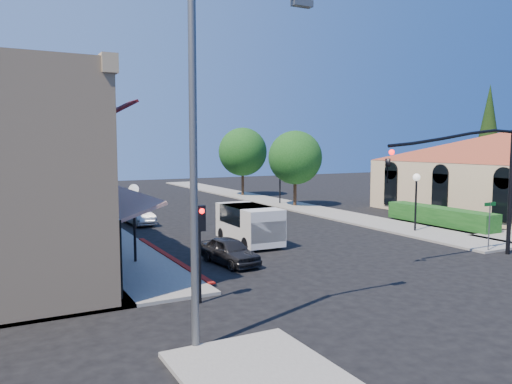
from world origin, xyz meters
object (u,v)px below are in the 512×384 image
cobra_streetlight (206,146)px  lamppost_right_far (280,174)px  lamppost_left_near (134,203)px  white_van (249,222)px  conifer_far (488,133)px  street_name_sign (490,218)px  signal_mast_arm (482,171)px  parked_car_c (127,206)px  lamppost_right_near (416,187)px  secondary_signal (200,235)px  lamppost_left_far (82,182)px  street_tree_b (243,152)px  parked_car_b (138,215)px  street_tree_a (295,158)px  parked_car_a (230,251)px  parked_car_d (121,201)px

cobra_streetlight → lamppost_right_far: (17.65, 26.00, -2.53)m
lamppost_left_near → white_van: (6.54, 1.60, -1.56)m
conifer_far → street_name_sign: size_ratio=4.40×
signal_mast_arm → parked_car_c: bearing=114.4°
lamppost_right_near → parked_car_c: bearing=128.0°
secondary_signal → lamppost_left_far: lamppost_left_far is taller
street_name_sign → secondary_signal: bearing=-177.1°
street_name_sign → lamppost_left_near: 17.05m
street_tree_b → parked_car_b: 19.81m
parked_car_c → street_tree_a: bearing=-12.6°
conifer_far → parked_car_a: bearing=-159.9°
street_tree_b → street_name_sign: bearing=-92.5°
street_tree_a → parked_car_c: 14.40m
secondary_signal → lamppost_left_near: 6.63m
street_tree_b → parked_car_c: 15.81m
lamppost_right_far → white_van: 17.87m
lamppost_left_far → parked_car_b: 4.80m
lamppost_right_near → parked_car_d: bearing=124.9°
parked_car_b → parked_car_d: size_ratio=0.77×
conifer_far → lamppost_right_near: conifer_far is taller
lamppost_right_far → white_van: lamppost_right_far is taller
lamppost_left_near → parked_car_a: size_ratio=1.02×
lamppost_left_far → street_name_sign: bearing=-51.1°
street_name_sign → parked_car_b: bearing=128.0°
parked_car_d → parked_car_b: bearing=-102.7°
lamppost_right_near → parked_car_b: 17.88m
street_tree_a → parked_car_a: (-13.60, -16.00, -3.60)m
parked_car_a → parked_car_c: (0.00, 19.00, -0.07)m
signal_mast_arm → conifer_far: bearing=36.7°
street_tree_a → parked_car_b: street_tree_a is taller
street_tree_a → parked_car_d: size_ratio=1.34×
street_tree_a → conifer_far: bearing=-11.8°
parked_car_b → lamppost_left_near: bearing=-110.0°
conifer_far → parked_car_a: (-32.80, -12.00, -5.76)m
street_tree_b → secondary_signal: street_tree_b is taller
cobra_streetlight → lamppost_left_far: bearing=88.5°
parked_car_a → lamppost_right_near: bearing=1.1°
street_tree_b → lamppost_right_near: street_tree_b is taller
signal_mast_arm → lamppost_left_far: (-14.36, 20.50, -1.35)m
lamppost_right_near → parked_car_c: 21.70m
lamppost_left_far → lamppost_right_near: 22.02m
secondary_signal → lamppost_right_far: bearing=53.9°
cobra_streetlight → lamppost_left_near: (0.65, 10.00, -2.53)m
lamppost_right_far → parked_car_d: 13.80m
signal_mast_arm → parked_car_d: bearing=112.6°
street_tree_a → white_van: (-10.76, -12.40, -3.02)m
conifer_far → signal_mast_arm: bearing=-143.3°
conifer_far → parked_car_c: size_ratio=3.03×
cobra_streetlight → conifer_far: bearing=28.3°
street_tree_a → cobra_streetlight: 29.99m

